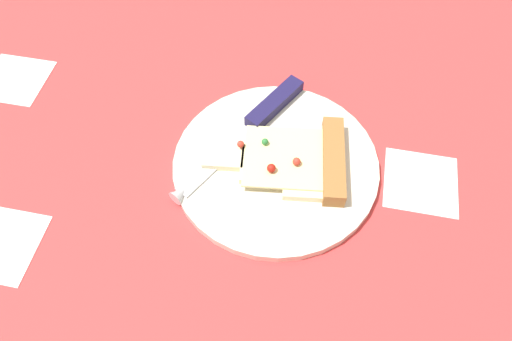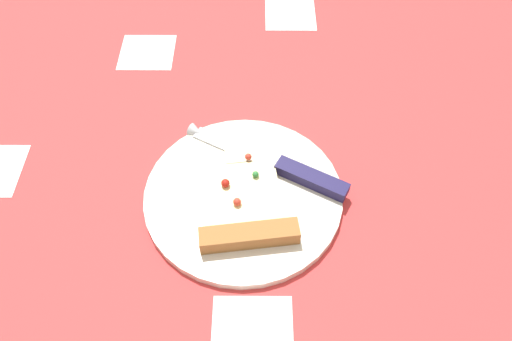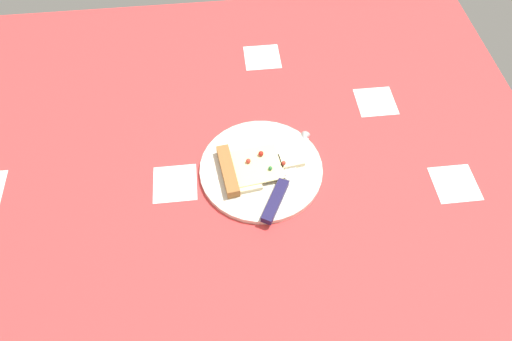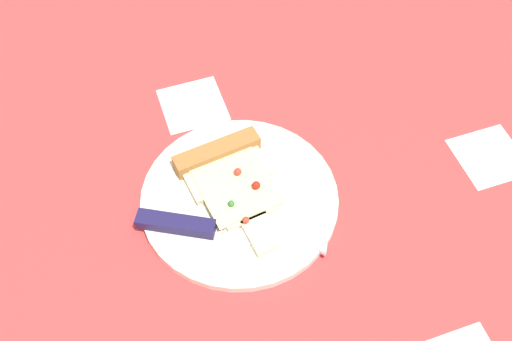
% 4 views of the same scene
% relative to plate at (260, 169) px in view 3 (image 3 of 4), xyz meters
% --- Properties ---
extents(ground_plane, '(1.40, 1.40, 0.03)m').
position_rel_plate_xyz_m(ground_plane, '(-0.07, -0.10, -0.02)').
color(ground_plane, '#D13838').
rests_on(ground_plane, ground).
extents(plate, '(0.26, 0.26, 0.01)m').
position_rel_plate_xyz_m(plate, '(0.00, 0.00, 0.00)').
color(plate, silver).
rests_on(plate, ground_plane).
extents(pizza_slice, '(0.18, 0.12, 0.02)m').
position_rel_plate_xyz_m(pizza_slice, '(-0.03, -0.00, 0.01)').
color(pizza_slice, beige).
rests_on(pizza_slice, plate).
extents(knife, '(0.13, 0.22, 0.02)m').
position_rel_plate_xyz_m(knife, '(0.04, -0.05, 0.01)').
color(knife, silver).
rests_on(knife, plate).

